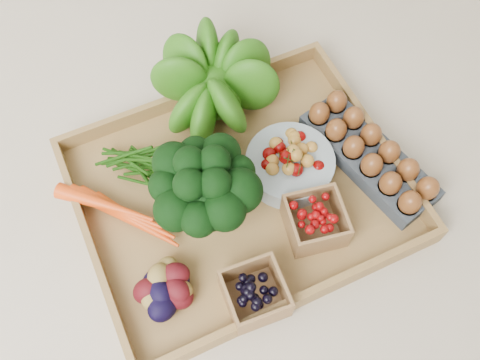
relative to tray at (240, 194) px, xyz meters
name	(u,v)px	position (x,y,z in m)	size (l,w,h in m)	color
ground	(240,195)	(0.00, 0.00, -0.01)	(4.00, 4.00, 0.00)	beige
tray	(240,194)	(0.00, 0.00, 0.00)	(0.55, 0.45, 0.01)	#9C7741
carrots	(117,211)	(-0.21, 0.05, 0.03)	(0.19, 0.13, 0.04)	#F2470F
lettuce	(213,80)	(0.03, 0.19, 0.09)	(0.16, 0.16, 0.16)	#255D0E
broccoli	(206,201)	(-0.07, -0.02, 0.08)	(0.17, 0.17, 0.14)	black
cherry_bowl	(290,165)	(0.10, 0.00, 0.03)	(0.16, 0.16, 0.04)	#8C9EA5
egg_carton	(368,157)	(0.24, -0.04, 0.02)	(0.10, 0.27, 0.03)	#373C46
potatoes	(168,283)	(-0.18, -0.11, 0.04)	(0.12, 0.12, 0.07)	#410A0F
punnet_blackberry	(255,294)	(-0.06, -0.19, 0.04)	(0.09, 0.09, 0.06)	black
punnet_raspberry	(315,221)	(0.08, -0.12, 0.04)	(0.09, 0.09, 0.06)	#750506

